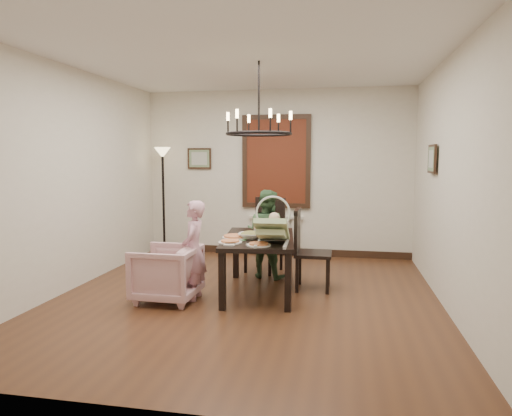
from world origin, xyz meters
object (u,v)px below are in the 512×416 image
(dining_table, at_px, (259,244))
(armchair, at_px, (167,273))
(drinking_glass, at_px, (265,232))
(baby_bouncer, at_px, (272,228))
(seated_man, at_px, (266,241))
(chair_far, at_px, (264,235))
(chair_right, at_px, (313,249))
(elderly_woman, at_px, (194,259))
(floor_lamp, at_px, (164,203))

(dining_table, xyz_separation_m, armchair, (-1.00, -0.51, -0.29))
(drinking_glass, bearing_deg, baby_bouncer, -69.17)
(armchair, distance_m, seated_man, 1.60)
(chair_far, height_order, chair_right, chair_far)
(seated_man, xyz_separation_m, baby_bouncer, (0.27, -1.19, 0.38))
(elderly_woman, bearing_deg, armchair, -74.85)
(dining_table, relative_size, floor_lamp, 0.88)
(chair_right, bearing_deg, seated_man, 55.19)
(chair_right, bearing_deg, floor_lamp, 58.40)
(chair_right, distance_m, floor_lamp, 3.15)
(dining_table, xyz_separation_m, drinking_glass, (0.09, -0.06, 0.16))
(seated_man, bearing_deg, dining_table, 108.33)
(chair_right, height_order, armchair, chair_right)
(seated_man, relative_size, floor_lamp, 0.57)
(seated_man, height_order, floor_lamp, floor_lamp)
(chair_far, height_order, drinking_glass, chair_far)
(chair_right, height_order, drinking_glass, chair_right)
(chair_far, distance_m, floor_lamp, 2.10)
(armchair, height_order, elderly_woman, elderly_woman)
(armchair, relative_size, floor_lamp, 0.40)
(dining_table, height_order, floor_lamp, floor_lamp)
(armchair, bearing_deg, dining_table, 118.04)
(baby_bouncer, relative_size, drinking_glass, 3.90)
(chair_far, distance_m, armchair, 1.81)
(armchair, bearing_deg, chair_right, 116.51)
(dining_table, height_order, chair_right, chair_right)
(dining_table, height_order, armchair, dining_table)
(seated_man, xyz_separation_m, drinking_glass, (0.12, -0.81, 0.26))
(baby_bouncer, relative_size, floor_lamp, 0.32)
(dining_table, bearing_deg, seated_man, 85.43)
(chair_right, xyz_separation_m, elderly_woman, (-1.36, -0.67, -0.03))
(seated_man, bearing_deg, drinking_glass, 114.36)
(armchair, bearing_deg, floor_lamp, -156.03)
(armchair, relative_size, baby_bouncer, 1.24)
(dining_table, bearing_deg, drinking_glass, -40.73)
(dining_table, distance_m, seated_man, 0.76)
(armchair, distance_m, drinking_glass, 1.26)
(dining_table, relative_size, drinking_glass, 10.72)
(dining_table, distance_m, drinking_glass, 0.19)
(chair_right, bearing_deg, elderly_woman, 116.15)
(chair_far, xyz_separation_m, armchair, (-0.88, -1.57, -0.22))
(chair_far, bearing_deg, drinking_glass, -62.73)
(armchair, height_order, baby_bouncer, baby_bouncer)
(drinking_glass, height_order, floor_lamp, floor_lamp)
(dining_table, relative_size, chair_far, 1.45)
(armchair, height_order, seated_man, seated_man)
(armchair, relative_size, drinking_glass, 4.85)
(elderly_woman, bearing_deg, seated_man, 144.30)
(baby_bouncer, height_order, drinking_glass, baby_bouncer)
(chair_right, distance_m, seated_man, 0.83)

